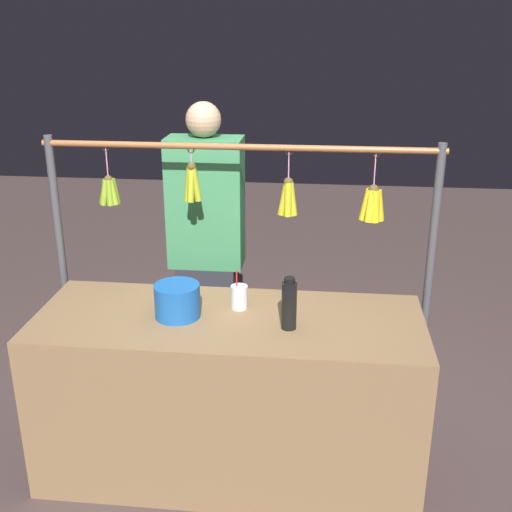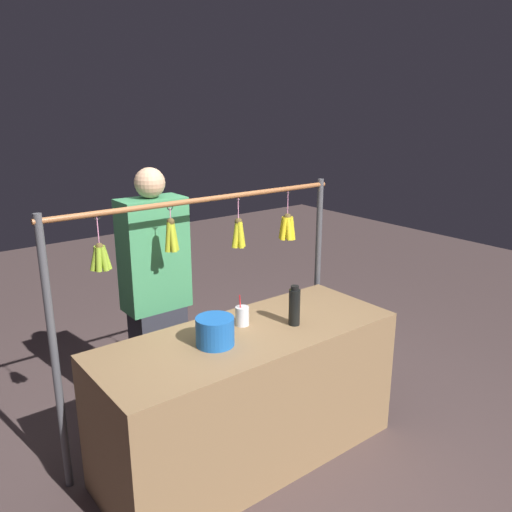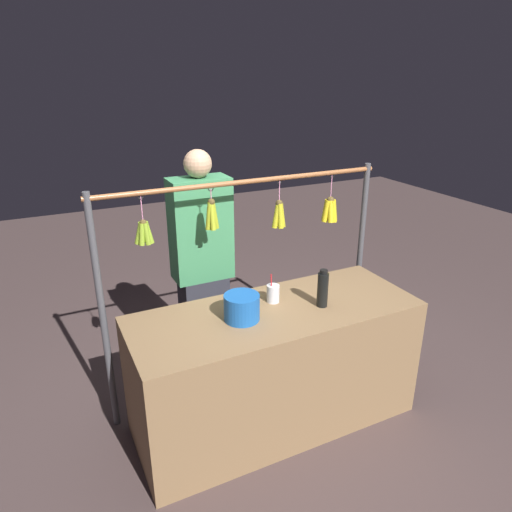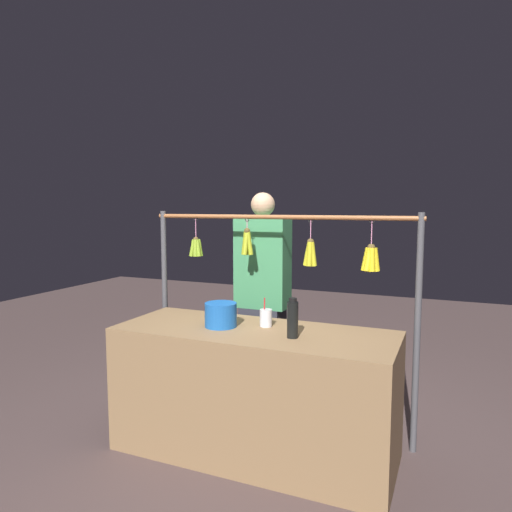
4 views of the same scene
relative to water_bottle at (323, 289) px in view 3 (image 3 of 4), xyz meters
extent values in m
plane|color=#4E3D3B|center=(0.29, -0.08, -0.96)|extent=(12.00, 12.00, 0.00)
cube|color=olive|center=(0.29, -0.08, -0.54)|extent=(1.85, 0.71, 0.85)
cylinder|color=#4C4C51|center=(-0.70, -0.51, -0.16)|extent=(0.04, 0.04, 1.62)
cylinder|color=#4C4C51|center=(1.28, -0.51, -0.16)|extent=(0.04, 0.04, 1.62)
cylinder|color=#9E6038|center=(0.29, -0.51, 0.61)|extent=(2.03, 0.03, 0.03)
torus|color=black|center=(-0.38, -0.51, 0.59)|extent=(0.04, 0.01, 0.04)
cylinder|color=pink|center=(-0.38, -0.51, 0.50)|extent=(0.01, 0.01, 0.18)
sphere|color=brown|center=(-0.38, -0.51, 0.41)|extent=(0.05, 0.05, 0.05)
cylinder|color=yellow|center=(-0.35, -0.51, 0.33)|extent=(0.07, 0.04, 0.16)
cylinder|color=yellow|center=(-0.37, -0.48, 0.33)|extent=(0.06, 0.08, 0.17)
cylinder|color=yellow|center=(-0.39, -0.48, 0.33)|extent=(0.05, 0.06, 0.16)
cylinder|color=yellow|center=(-0.41, -0.51, 0.33)|extent=(0.06, 0.04, 0.16)
cylinder|color=yellow|center=(-0.39, -0.54, 0.33)|extent=(0.06, 0.07, 0.17)
cylinder|color=yellow|center=(-0.37, -0.54, 0.33)|extent=(0.05, 0.06, 0.16)
torus|color=black|center=(0.04, -0.51, 0.59)|extent=(0.04, 0.01, 0.04)
cylinder|color=pink|center=(0.04, -0.51, 0.51)|extent=(0.01, 0.01, 0.15)
sphere|color=brown|center=(0.04, -0.51, 0.44)|extent=(0.05, 0.05, 0.05)
cylinder|color=gold|center=(0.06, -0.51, 0.35)|extent=(0.07, 0.04, 0.18)
cylinder|color=gold|center=(0.04, -0.49, 0.35)|extent=(0.04, 0.06, 0.18)
cylinder|color=gold|center=(0.02, -0.51, 0.35)|extent=(0.06, 0.04, 0.18)
cylinder|color=gold|center=(0.04, -0.53, 0.35)|extent=(0.04, 0.06, 0.18)
torus|color=black|center=(0.53, -0.51, 0.59)|extent=(0.04, 0.01, 0.04)
cylinder|color=pink|center=(0.53, -0.51, 0.55)|extent=(0.01, 0.01, 0.09)
sphere|color=brown|center=(0.53, -0.51, 0.50)|extent=(0.05, 0.05, 0.05)
cylinder|color=#A8B625|center=(0.55, -0.51, 0.41)|extent=(0.06, 0.04, 0.18)
cylinder|color=#A8B625|center=(0.54, -0.49, 0.41)|extent=(0.04, 0.07, 0.18)
cylinder|color=#A8B625|center=(0.52, -0.51, 0.41)|extent=(0.06, 0.04, 0.18)
cylinder|color=#A8B625|center=(0.53, -0.53, 0.41)|extent=(0.04, 0.07, 0.18)
torus|color=black|center=(0.98, -0.51, 0.59)|extent=(0.04, 0.01, 0.04)
cylinder|color=pink|center=(0.98, -0.51, 0.51)|extent=(0.01, 0.01, 0.16)
sphere|color=brown|center=(0.98, -0.51, 0.43)|extent=(0.04, 0.04, 0.04)
cylinder|color=#86AA29|center=(1.00, -0.51, 0.36)|extent=(0.07, 0.04, 0.14)
cylinder|color=#86AA29|center=(0.99, -0.49, 0.36)|extent=(0.05, 0.05, 0.14)
cylinder|color=#86AA29|center=(0.97, -0.48, 0.36)|extent=(0.04, 0.05, 0.14)
cylinder|color=#86AA29|center=(0.95, -0.50, 0.36)|extent=(0.06, 0.05, 0.14)
cylinder|color=#86AA29|center=(0.95, -0.52, 0.36)|extent=(0.05, 0.04, 0.14)
cylinder|color=#86AA29|center=(0.97, -0.54, 0.36)|extent=(0.04, 0.05, 0.14)
cylinder|color=#86AA29|center=(0.99, -0.53, 0.36)|extent=(0.04, 0.05, 0.14)
cylinder|color=black|center=(0.00, 0.00, -0.01)|extent=(0.07, 0.07, 0.22)
cylinder|color=black|center=(0.00, 0.00, 0.12)|extent=(0.05, 0.05, 0.02)
cylinder|color=blue|center=(0.53, -0.07, -0.04)|extent=(0.22, 0.22, 0.16)
cylinder|color=silver|center=(0.25, -0.19, -0.06)|extent=(0.08, 0.08, 0.12)
cylinder|color=red|center=(0.27, -0.19, -0.02)|extent=(0.01, 0.02, 0.19)
cube|color=#2D2D38|center=(0.52, -0.78, -0.55)|extent=(0.33, 0.23, 0.84)
cube|color=#3F8C59|center=(0.52, -0.78, 0.24)|extent=(0.42, 0.23, 0.73)
sphere|color=tan|center=(0.52, -0.78, 0.70)|extent=(0.19, 0.19, 0.19)
camera|label=1|loc=(-0.13, 2.60, 1.21)|focal=44.50mm
camera|label=2|loc=(1.98, 2.16, 1.18)|focal=36.55mm
camera|label=3|loc=(1.54, 2.19, 1.27)|focal=32.60mm
camera|label=4|loc=(-0.90, 2.69, 0.69)|focal=32.90mm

